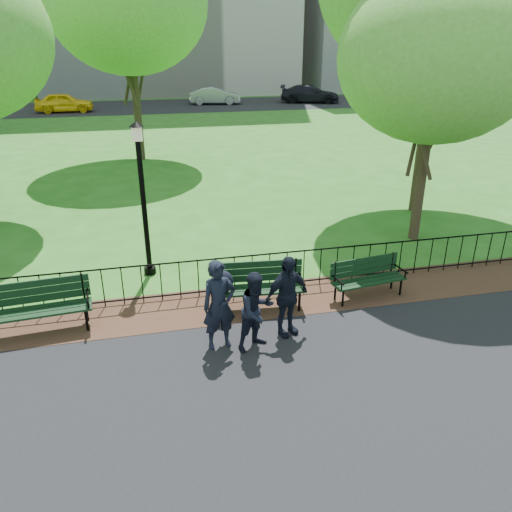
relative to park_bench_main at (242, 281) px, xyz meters
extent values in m
plane|color=#295F19|center=(-0.20, -1.21, -0.68)|extent=(120.00, 120.00, 0.00)
cube|color=black|center=(-0.20, -4.61, -0.67)|extent=(60.00, 9.20, 0.01)
cube|color=#342215|center=(-0.20, 0.29, -0.67)|extent=(60.00, 1.60, 0.01)
cube|color=black|center=(-0.20, 33.79, -0.67)|extent=(70.00, 9.00, 0.01)
cylinder|color=black|center=(-0.20, 0.79, 0.20)|extent=(24.00, 0.04, 0.04)
cylinder|color=black|center=(-0.20, 0.79, -0.56)|extent=(24.00, 0.04, 0.04)
cylinder|color=black|center=(-0.20, 0.79, -0.23)|extent=(0.02, 0.02, 0.90)
cube|color=black|center=(0.35, -0.04, -0.20)|extent=(1.95, 0.69, 0.04)
cube|color=black|center=(0.37, 0.23, 0.16)|extent=(1.91, 0.22, 0.48)
cylinder|color=black|center=(-0.50, -0.16, -0.44)|extent=(0.05, 0.05, 0.48)
cylinder|color=black|center=(1.15, -0.31, -0.44)|extent=(0.05, 0.05, 0.48)
cylinder|color=black|center=(-0.46, 0.22, -0.44)|extent=(0.05, 0.05, 0.48)
cylinder|color=black|center=(1.19, 0.07, -0.44)|extent=(0.05, 0.05, 0.48)
cylinder|color=black|center=(-0.55, 0.04, -0.01)|extent=(0.10, 0.60, 0.04)
cylinder|color=black|center=(1.25, -0.13, -0.01)|extent=(0.10, 0.60, 0.04)
ellipsoid|color=black|center=(-0.41, -0.08, 0.07)|extent=(0.48, 0.36, 0.50)
cube|color=black|center=(-3.95, 0.00, -0.19)|extent=(1.98, 0.68, 0.04)
cube|color=black|center=(-3.97, 0.28, 0.18)|extent=(1.94, 0.20, 0.49)
cylinder|color=black|center=(-3.09, -0.12, -0.44)|extent=(0.05, 0.05, 0.49)
cylinder|color=black|center=(-3.12, 0.27, -0.44)|extent=(0.05, 0.05, 0.49)
cylinder|color=black|center=(-3.03, 0.08, 0.00)|extent=(0.09, 0.61, 0.04)
cube|color=black|center=(2.80, -0.08, -0.26)|extent=(1.71, 0.66, 0.04)
cube|color=black|center=(2.77, 0.16, 0.06)|extent=(1.66, 0.25, 0.42)
cylinder|color=black|center=(2.11, -0.34, -0.47)|extent=(0.05, 0.05, 0.42)
cylinder|color=black|center=(3.54, -0.15, -0.47)|extent=(0.05, 0.05, 0.42)
cylinder|color=black|center=(2.06, -0.01, -0.47)|extent=(0.05, 0.05, 0.42)
cylinder|color=black|center=(3.49, 0.18, -0.47)|extent=(0.05, 0.05, 0.42)
cylinder|color=black|center=(2.02, -0.18, -0.10)|extent=(0.11, 0.52, 0.04)
cylinder|color=black|center=(3.58, 0.03, -0.10)|extent=(0.11, 0.52, 0.04)
cylinder|color=black|center=(-1.82, 2.24, -0.60)|extent=(0.28, 0.28, 0.16)
cylinder|color=black|center=(-1.82, 2.24, 0.95)|extent=(0.12, 0.12, 3.25)
cube|color=beige|center=(-1.82, 2.24, 2.67)|extent=(0.22, 0.22, 0.30)
cone|color=black|center=(-1.82, 2.24, 2.88)|extent=(0.33, 0.33, 0.12)
cylinder|color=#2D2116|center=(5.56, 2.92, 0.79)|extent=(0.29, 0.29, 2.95)
ellipsoid|color=#4F972D|center=(5.56, 2.92, 4.13)|extent=(4.97, 4.97, 4.22)
cylinder|color=#2D2116|center=(6.84, 5.21, 1.43)|extent=(0.32, 0.32, 4.23)
cylinder|color=#2D2116|center=(-1.79, 14.78, 1.31)|extent=(0.35, 0.35, 3.98)
ellipsoid|color=#4F972D|center=(-1.79, 14.78, 5.82)|extent=(6.71, 6.71, 5.70)
imported|color=black|center=(-0.65, -1.20, 0.19)|extent=(0.68, 0.50, 1.71)
imported|color=black|center=(0.00, -1.37, 0.08)|extent=(0.82, 0.65, 1.50)
imported|color=black|center=(0.65, -1.06, 0.14)|extent=(1.02, 0.70, 1.62)
imported|color=yellow|center=(-7.09, 31.81, 0.04)|extent=(4.18, 1.74, 1.41)
imported|color=#9A9CA1|center=(4.58, 33.98, 0.02)|extent=(4.37, 2.14, 1.38)
imported|color=black|center=(12.63, 33.29, 0.05)|extent=(5.36, 3.54, 1.44)
camera|label=1|loc=(-1.75, -8.95, 4.61)|focal=35.00mm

